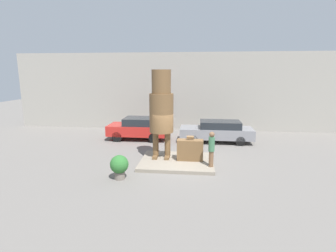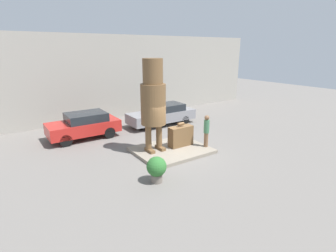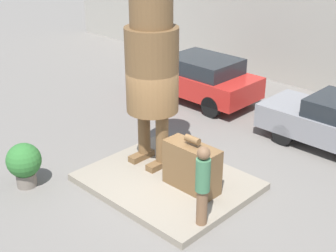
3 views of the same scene
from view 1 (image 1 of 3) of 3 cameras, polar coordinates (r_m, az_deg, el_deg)
name	(u,v)px [view 1 (image 1 of 3)]	position (r m, az deg, el deg)	size (l,w,h in m)	color
ground_plane	(177,163)	(13.57, 1.95, -8.07)	(60.00, 60.00, 0.00)	slate
pedestal	(177,162)	(13.54, 1.95, -7.75)	(3.68, 3.00, 0.16)	gray
building_backdrop	(185,92)	(21.27, 3.76, 7.47)	(28.00, 0.60, 6.13)	gray
statue_figure	(161,107)	(13.34, -1.44, 4.07)	(1.23, 1.23, 4.54)	brown
giant_suitcase	(190,150)	(13.41, 4.82, -5.19)	(1.32, 0.52, 1.28)	brown
tourist	(211,148)	(12.50, 9.44, -4.69)	(0.29, 0.29, 1.70)	brown
parked_car_red	(139,128)	(18.26, -6.40, -0.37)	(4.04, 1.89, 1.52)	#B2231E
parked_car_grey	(217,131)	(17.69, 10.64, -1.05)	(4.76, 1.71, 1.43)	gray
planter_pot	(119,166)	(11.64, -10.55, -8.47)	(0.80, 0.80, 1.07)	#70665B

